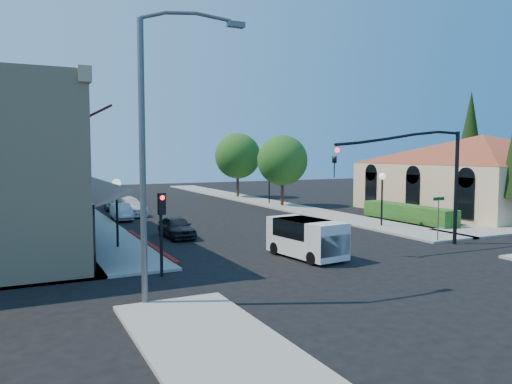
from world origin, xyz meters
name	(u,v)px	position (x,y,z in m)	size (l,w,h in m)	color
ground	(350,264)	(0.00, 0.00, 0.00)	(120.00, 120.00, 0.00)	black
sidewalk_left	(72,210)	(-8.75, 27.00, 0.06)	(3.50, 50.00, 0.12)	gray
sidewalk_right	(258,201)	(8.75, 27.00, 0.06)	(3.50, 50.00, 0.12)	gray
curb_red_strip	(149,246)	(-6.90, 8.00, 0.00)	(0.25, 10.00, 0.06)	maroon
mission_building	(482,166)	(21.99, 11.50, 3.75)	(30.12, 30.12, 6.40)	#D4BD8B
hedge	(408,222)	(11.70, 9.00, 0.00)	(1.40, 8.00, 1.10)	#204F16
conifer_far	(470,138)	(28.00, 18.00, 6.36)	(3.20, 3.20, 11.00)	black
street_tree_a	(282,160)	(8.80, 22.00, 4.19)	(4.56, 4.56, 6.48)	black
street_tree_b	(238,156)	(8.80, 32.00, 4.54)	(4.94, 4.94, 7.02)	black
signal_mast_arm	(427,168)	(5.86, 1.50, 4.09)	(8.01, 0.39, 6.00)	black
secondary_signal	(162,218)	(-8.00, 1.41, 2.32)	(0.28, 0.42, 3.32)	black
cobra_streetlight	(153,140)	(-9.15, -2.00, 5.27)	(3.60, 0.25, 9.31)	#595B5E
street_name_sign	(438,212)	(7.50, 2.20, 1.70)	(0.80, 0.06, 2.50)	#595B5E
lamppost_left_near	(117,195)	(-8.50, 8.00, 2.74)	(0.44, 0.44, 3.57)	black
lamppost_left_far	(82,181)	(-8.50, 22.00, 2.74)	(0.44, 0.44, 3.57)	black
lamppost_right_near	(382,186)	(8.50, 8.00, 2.74)	(0.44, 0.44, 3.57)	black
lamppost_right_far	(269,176)	(8.50, 24.00, 2.74)	(0.44, 0.44, 3.57)	black
white_van	(307,236)	(-0.99, 1.96, 1.03)	(2.26, 4.22, 1.78)	silver
parked_car_a	(177,227)	(-4.80, 9.99, 0.62)	(1.47, 3.65, 1.24)	black
parked_car_b	(121,212)	(-6.20, 19.00, 0.59)	(1.25, 3.58, 1.18)	#A7A8AC
parked_car_c	(129,207)	(-5.15, 21.44, 0.69)	(1.93, 4.75, 1.38)	white
parked_car_d	(115,204)	(-5.38, 26.00, 0.53)	(1.75, 3.79, 1.05)	#A3A7A8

